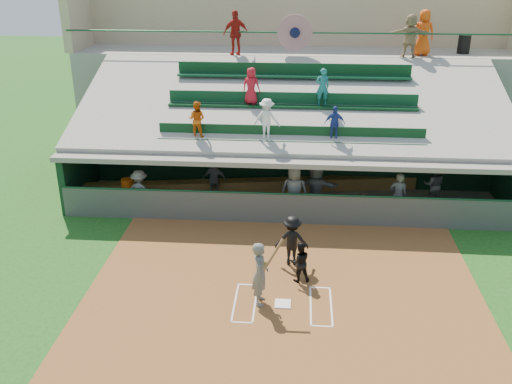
# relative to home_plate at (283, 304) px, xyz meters

# --- Properties ---
(ground) EXTENTS (100.00, 100.00, 0.00)m
(ground) POSITION_rel_home_plate_xyz_m (0.00, 0.00, -0.04)
(ground) COLOR #1A4D15
(ground) RESTS_ON ground
(dirt_slab) EXTENTS (11.00, 9.00, 0.02)m
(dirt_slab) POSITION_rel_home_plate_xyz_m (0.00, 0.50, -0.03)
(dirt_slab) COLOR brown
(dirt_slab) RESTS_ON ground
(home_plate) EXTENTS (0.43, 0.43, 0.03)m
(home_plate) POSITION_rel_home_plate_xyz_m (0.00, 0.00, 0.00)
(home_plate) COLOR white
(home_plate) RESTS_ON dirt_slab
(batters_box_chalk) EXTENTS (2.65, 1.85, 0.01)m
(batters_box_chalk) POSITION_rel_home_plate_xyz_m (0.00, 0.00, -0.01)
(batters_box_chalk) COLOR silver
(batters_box_chalk) RESTS_ON dirt_slab
(dugout_floor) EXTENTS (16.00, 3.50, 0.04)m
(dugout_floor) POSITION_rel_home_plate_xyz_m (0.00, 6.75, -0.02)
(dugout_floor) COLOR gray
(dugout_floor) RESTS_ON ground
(concourse_slab) EXTENTS (20.00, 3.00, 4.60)m
(concourse_slab) POSITION_rel_home_plate_xyz_m (0.00, 13.50, 2.26)
(concourse_slab) COLOR gray
(concourse_slab) RESTS_ON ground
(grandstand) EXTENTS (20.40, 10.40, 7.80)m
(grandstand) POSITION_rel_home_plate_xyz_m (-0.01, 10.51, 2.23)
(grandstand) COLOR #4C514C
(grandstand) RESTS_ON ground
(batter_at_plate) EXTENTS (0.85, 0.75, 1.95)m
(batter_at_plate) POSITION_rel_home_plate_xyz_m (-0.61, 0.04, 0.90)
(batter_at_plate) COLOR #535651
(batter_at_plate) RESTS_ON dirt_slab
(catcher) EXTENTS (0.68, 0.58, 1.23)m
(catcher) POSITION_rel_home_plate_xyz_m (0.43, 1.24, 0.60)
(catcher) COLOR black
(catcher) RESTS_ON dirt_slab
(home_umpire) EXTENTS (1.03, 0.61, 1.57)m
(home_umpire) POSITION_rel_home_plate_xyz_m (0.18, 2.22, 0.77)
(home_umpire) COLOR black
(home_umpire) RESTS_ON dirt_slab
(dugout_bench) EXTENTS (16.64, 3.06, 0.50)m
(dugout_bench) POSITION_rel_home_plate_xyz_m (0.10, 7.87, 0.26)
(dugout_bench) COLOR olive
(dugout_bench) RESTS_ON dugout_floor
(white_table) EXTENTS (0.74, 0.57, 0.63)m
(white_table) POSITION_rel_home_plate_xyz_m (-5.97, 5.87, 0.32)
(white_table) COLOR silver
(white_table) RESTS_ON dugout_floor
(water_cooler) EXTENTS (0.44, 0.44, 0.44)m
(water_cooler) POSITION_rel_home_plate_xyz_m (-5.93, 5.95, 0.85)
(water_cooler) COLOR #ED5A0D
(water_cooler) RESTS_ON white_table
(dugout_player_a) EXTENTS (1.13, 0.76, 1.62)m
(dugout_player_a) POSITION_rel_home_plate_xyz_m (-5.33, 5.43, 0.82)
(dugout_player_a) COLOR #585B56
(dugout_player_a) RESTS_ON dugout_floor
(dugout_player_b) EXTENTS (0.94, 0.44, 1.57)m
(dugout_player_b) POSITION_rel_home_plate_xyz_m (-2.84, 6.85, 0.79)
(dugout_player_b) COLOR #51544F
(dugout_player_b) RESTS_ON dugout_floor
(dugout_player_c) EXTENTS (0.97, 0.66, 1.93)m
(dugout_player_c) POSITION_rel_home_plate_xyz_m (0.20, 5.55, 0.97)
(dugout_player_c) COLOR #525450
(dugout_player_c) RESTS_ON dugout_floor
(dugout_player_d) EXTENTS (1.68, 0.66, 1.77)m
(dugout_player_d) POSITION_rel_home_plate_xyz_m (0.96, 6.10, 0.89)
(dugout_player_d) COLOR #5D605A
(dugout_player_d) RESTS_ON dugout_floor
(dugout_player_e) EXTENTS (0.67, 0.50, 1.69)m
(dugout_player_e) POSITION_rel_home_plate_xyz_m (3.83, 5.70, 0.85)
(dugout_player_e) COLOR #50524E
(dugout_player_e) RESTS_ON dugout_floor
(dugout_player_f) EXTENTS (0.84, 0.70, 1.57)m
(dugout_player_f) POSITION_rel_home_plate_xyz_m (5.35, 6.99, 0.79)
(dugout_player_f) COLOR #565853
(dugout_player_f) RESTS_ON dugout_floor
(trash_bin) EXTENTS (0.53, 0.53, 0.80)m
(trash_bin) POSITION_rel_home_plate_xyz_m (7.45, 13.33, 4.97)
(trash_bin) COLOR black
(trash_bin) RESTS_ON concourse_slab
(concourse_staff_a) EXTENTS (1.20, 0.88, 1.89)m
(concourse_staff_a) POSITION_rel_home_plate_xyz_m (-2.54, 12.08, 5.51)
(concourse_staff_a) COLOR #A71A13
(concourse_staff_a) RESTS_ON concourse_slab
(concourse_staff_b) EXTENTS (0.98, 0.67, 1.93)m
(concourse_staff_b) POSITION_rel_home_plate_xyz_m (5.51, 12.70, 5.53)
(concourse_staff_b) COLOR #E74E0D
(concourse_staff_b) RESTS_ON concourse_slab
(concourse_staff_c) EXTENTS (1.72, 0.74, 1.80)m
(concourse_staff_c) POSITION_rel_home_plate_xyz_m (4.87, 12.23, 5.46)
(concourse_staff_c) COLOR tan
(concourse_staff_c) RESTS_ON concourse_slab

